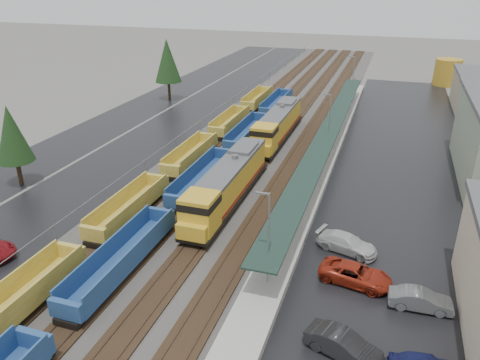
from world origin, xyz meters
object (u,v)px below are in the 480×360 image
(parked_car_east_c, at_px, (347,243))
(parked_car_east_e, at_px, (421,300))
(storage_tank, at_px, (447,72))
(parked_car_east_a, at_px, (343,345))
(locomotive_trail, at_px, (277,125))
(locomotive_lead, at_px, (227,185))
(well_string_yellow, at_px, (130,208))
(well_string_blue, at_px, (169,212))
(parked_car_east_b, at_px, (355,274))

(parked_car_east_c, relative_size, parked_car_east_e, 1.19)
(storage_tank, height_order, parked_car_east_a, storage_tank)
(locomotive_trail, bearing_deg, locomotive_lead, -90.00)
(well_string_yellow, bearing_deg, locomotive_lead, 34.11)
(well_string_yellow, bearing_deg, parked_car_east_a, -28.09)
(well_string_blue, height_order, parked_car_east_a, well_string_blue)
(well_string_yellow, relative_size, parked_car_east_a, 20.73)
(parked_car_east_c, bearing_deg, parked_car_east_e, -118.93)
(locomotive_lead, height_order, parked_car_east_b, locomotive_lead)
(well_string_blue, relative_size, parked_car_east_b, 17.93)
(locomotive_trail, bearing_deg, parked_car_east_a, -70.15)
(locomotive_trail, xyz_separation_m, parked_car_east_b, (13.72, -30.18, -1.60))
(locomotive_trail, distance_m, parked_car_east_b, 33.19)
(locomotive_lead, height_order, storage_tank, storage_tank)
(well_string_blue, bearing_deg, parked_car_east_b, -13.23)
(well_string_blue, relative_size, parked_car_east_c, 18.78)
(parked_car_east_b, relative_size, parked_car_east_c, 1.05)
(well_string_blue, bearing_deg, well_string_yellow, -174.30)
(well_string_blue, height_order, parked_car_east_e, well_string_blue)
(well_string_yellow, xyz_separation_m, well_string_blue, (4.00, 0.40, 0.01))
(locomotive_lead, distance_m, parked_car_east_e, 21.40)
(locomotive_lead, bearing_deg, parked_car_east_e, -30.49)
(parked_car_east_e, bearing_deg, parked_car_east_c, 41.20)
(storage_tank, height_order, parked_car_east_e, storage_tank)
(locomotive_lead, relative_size, locomotive_trail, 1.00)
(well_string_yellow, relative_size, parked_car_east_b, 18.40)
(parked_car_east_a, distance_m, parked_car_east_c, 12.21)
(parked_car_east_b, bearing_deg, locomotive_trail, 34.71)
(locomotive_lead, bearing_deg, locomotive_trail, 90.00)
(locomotive_trail, bearing_deg, storage_tank, 61.36)
(locomotive_lead, bearing_deg, parked_car_east_a, -51.11)
(locomotive_trail, height_order, well_string_yellow, locomotive_trail)
(storage_tank, bearing_deg, parked_car_east_c, -99.89)
(locomotive_lead, xyz_separation_m, parked_car_east_b, (13.72, -9.18, -1.60))
(locomotive_trail, bearing_deg, parked_car_east_b, -65.56)
(well_string_yellow, xyz_separation_m, parked_car_east_c, (20.59, 0.57, -0.37))
(locomotive_lead, distance_m, storage_tank, 71.57)
(locomotive_trail, height_order, parked_car_east_a, locomotive_trail)
(parked_car_east_a, bearing_deg, parked_car_east_e, -17.83)
(well_string_blue, relative_size, storage_tank, 18.13)
(storage_tank, height_order, parked_car_east_c, storage_tank)
(storage_tank, distance_m, parked_car_east_e, 78.15)
(well_string_yellow, bearing_deg, well_string_blue, 5.70)
(well_string_blue, xyz_separation_m, parked_car_east_e, (22.39, -5.81, -0.41))
(locomotive_lead, relative_size, well_string_blue, 0.20)
(storage_tank, xyz_separation_m, parked_car_east_b, (-11.41, -76.19, -1.94))
(locomotive_trail, height_order, storage_tank, storage_tank)
(well_string_blue, bearing_deg, parked_car_east_e, -14.54)
(parked_car_east_e, bearing_deg, parked_car_east_b, 67.70)
(locomotive_trail, distance_m, well_string_yellow, 27.63)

